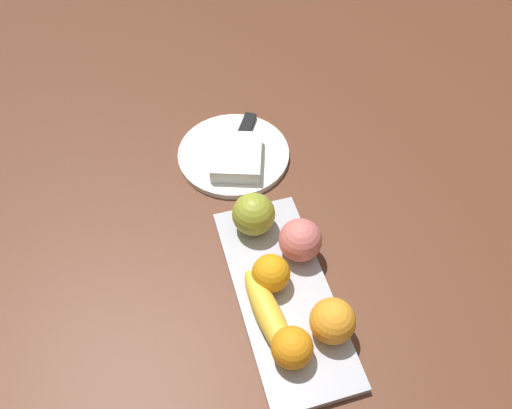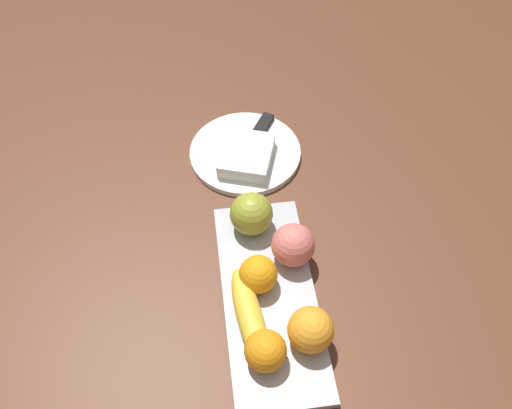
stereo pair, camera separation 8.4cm
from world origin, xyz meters
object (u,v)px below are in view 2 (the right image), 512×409
(orange_near_banana, at_px, (265,351))
(dinner_plate, at_px, (245,153))
(knife, at_px, (258,134))
(apple, at_px, (251,214))
(fruit_tray, at_px, (269,297))
(folded_napkin, at_px, (247,155))
(banana, at_px, (250,317))
(peach, at_px, (293,245))
(orange_center, at_px, (311,330))
(orange_near_apple, at_px, (258,274))

(orange_near_banana, relative_size, dinner_plate, 0.28)
(dinner_plate, relative_size, knife, 1.37)
(apple, bearing_deg, orange_near_banana, -2.50)
(fruit_tray, height_order, folded_napkin, folded_napkin)
(banana, relative_size, knife, 1.07)
(banana, bearing_deg, knife, 163.41)
(apple, height_order, peach, apple)
(fruit_tray, relative_size, peach, 5.05)
(apple, height_order, folded_napkin, apple)
(orange_center, distance_m, peach, 0.15)
(apple, distance_m, orange_near_apple, 0.12)
(banana, height_order, folded_napkin, banana)
(peach, bearing_deg, orange_near_apple, -55.30)
(orange_near_banana, bearing_deg, dinner_plate, 177.07)
(orange_center, xyz_separation_m, dinner_plate, (-0.42, -0.05, -0.05))
(apple, bearing_deg, peach, 39.86)
(orange_center, height_order, folded_napkin, orange_center)
(peach, height_order, knife, peach)
(orange_near_banana, xyz_separation_m, folded_napkin, (-0.41, 0.02, -0.02))
(orange_near_banana, height_order, dinner_plate, orange_near_banana)
(orange_center, bearing_deg, folded_napkin, -172.76)
(orange_near_apple, xyz_separation_m, dinner_plate, (-0.31, 0.02, -0.04))
(peach, xyz_separation_m, knife, (-0.30, -0.02, -0.04))
(folded_napkin, bearing_deg, orange_center, 7.24)
(orange_near_apple, height_order, dinner_plate, orange_near_apple)
(orange_near_banana, xyz_separation_m, peach, (-0.17, 0.07, 0.01))
(knife, bearing_deg, apple, 21.00)
(peach, distance_m, dinner_plate, 0.27)
(banana, height_order, dinner_plate, banana)
(peach, bearing_deg, banana, -38.18)
(apple, distance_m, orange_near_banana, 0.25)
(folded_napkin, bearing_deg, knife, 155.20)
(peach, relative_size, folded_napkin, 0.65)
(orange_center, height_order, dinner_plate, orange_center)
(orange_near_banana, xyz_separation_m, knife, (-0.48, 0.05, -0.03))
(peach, xyz_separation_m, dinner_plate, (-0.27, -0.05, -0.05))
(orange_center, bearing_deg, dinner_plate, -173.25)
(knife, bearing_deg, fruit_tray, 26.71)
(apple, relative_size, orange_near_banana, 1.19)
(fruit_tray, relative_size, dinner_plate, 1.66)
(dinner_plate, height_order, folded_napkin, folded_napkin)
(dinner_plate, bearing_deg, banana, -5.79)
(dinner_plate, bearing_deg, apple, -3.48)
(knife, bearing_deg, folded_napkin, 6.64)
(orange_near_banana, height_order, orange_center, orange_center)
(orange_near_apple, bearing_deg, peach, 124.70)
(banana, xyz_separation_m, dinner_plate, (-0.38, 0.04, -0.03))
(banana, distance_m, orange_near_apple, 0.07)
(banana, bearing_deg, dinner_plate, 167.04)
(orange_near_apple, xyz_separation_m, orange_near_banana, (0.13, -0.01, 0.00))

